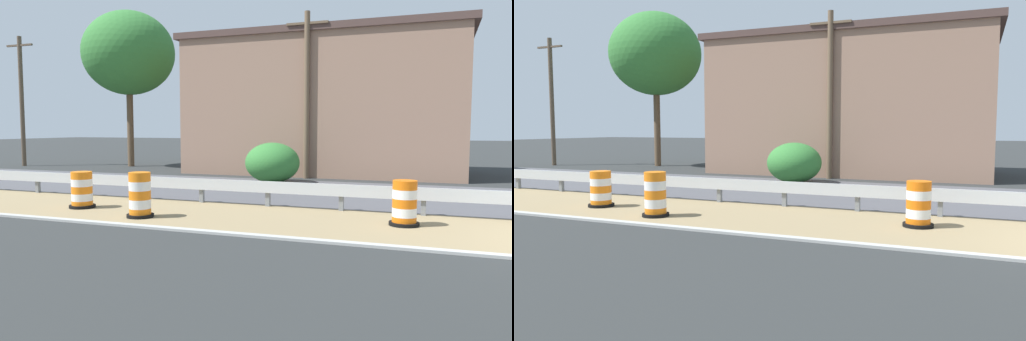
# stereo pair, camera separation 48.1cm
# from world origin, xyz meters

# --- Properties ---
(traffic_barrel_nearest) EXTENTS (0.67, 0.67, 1.02)m
(traffic_barrel_nearest) POSITION_xyz_m (0.95, 3.60, 0.46)
(traffic_barrel_nearest) COLOR orange
(traffic_barrel_nearest) RESTS_ON ground
(traffic_barrel_close) EXTENTS (0.66, 0.66, 1.11)m
(traffic_barrel_close) POSITION_xyz_m (-0.24, 9.74, 0.50)
(traffic_barrel_close) COLOR orange
(traffic_barrel_close) RESTS_ON ground
(traffic_barrel_mid) EXTENTS (0.70, 0.70, 0.99)m
(traffic_barrel_mid) POSITION_xyz_m (0.42, 12.04, 0.45)
(traffic_barrel_mid) COLOR orange
(traffic_barrel_mid) RESTS_ON ground
(roadside_shop_near) EXTENTS (6.65, 13.20, 6.60)m
(roadside_shop_near) POSITION_xyz_m (13.46, 8.13, 3.31)
(roadside_shop_near) COLOR #93705B
(roadside_shop_near) RESTS_ON ground
(utility_pole_near) EXTENTS (0.24, 1.80, 7.08)m
(utility_pole_near) POSITION_xyz_m (10.13, 8.27, 3.69)
(utility_pole_near) COLOR brown
(utility_pole_near) RESTS_ON ground
(utility_pole_mid) EXTENTS (0.24, 1.80, 7.30)m
(utility_pole_mid) POSITION_xyz_m (11.17, 25.15, 3.80)
(utility_pole_mid) COLOR brown
(utility_pole_mid) RESTS_ON ground
(bush_roadside) EXTENTS (2.18, 2.18, 1.60)m
(bush_roadside) POSITION_xyz_m (8.03, 9.10, 0.80)
(bush_roadside) COLOR #337533
(bush_roadside) RESTS_ON ground
(tree_roadside) EXTENTS (5.12, 5.12, 8.63)m
(tree_roadside) POSITION_xyz_m (13.10, 19.26, 6.31)
(tree_roadside) COLOR brown
(tree_roadside) RESTS_ON ground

